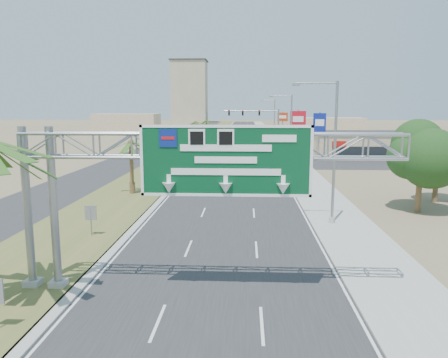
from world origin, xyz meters
The scene contains 28 objects.
road centered at (0.00, 110.00, 0.01)m, with size 12.00×300.00×0.02m, color #28282B.
sidewalk_right centered at (8.50, 110.00, 0.05)m, with size 4.00×300.00×0.10m, color #9E9B93.
median_grass centered at (-10.00, 110.00, 0.06)m, with size 7.00×300.00×0.12m, color #4F5C28.
opposing_road centered at (-17.00, 110.00, 0.01)m, with size 8.00×300.00×0.02m, color #28282B.
sign_gantry centered at (-1.06, 9.93, 6.06)m, with size 16.75×1.24×7.50m.
palm_row_b centered at (-9.50, 32.00, 4.90)m, with size 3.99×3.99×5.95m.
palm_row_c centered at (-9.50, 48.00, 5.66)m, with size 3.99×3.99×6.75m.
palm_row_d centered at (-9.50, 66.00, 4.42)m, with size 3.99×3.99×5.45m.
palm_row_e centered at (-9.50, 85.00, 5.09)m, with size 3.99×3.99×6.15m.
palm_row_f centered at (-9.50, 110.00, 4.71)m, with size 3.99×3.99×5.75m.
streetlight_near centered at (7.30, 22.00, 4.69)m, with size 3.27×0.44×10.00m.
streetlight_mid centered at (7.30, 52.00, 4.69)m, with size 3.27×0.44×10.00m.
streetlight_far centered at (7.30, 88.00, 4.69)m, with size 3.27×0.44×10.00m.
signal_mast centered at (5.17, 71.97, 4.85)m, with size 10.28×0.71×8.00m.
store_building centered at (22.00, 66.00, 2.00)m, with size 18.00×10.00×4.00m, color tan.
oak_near centered at (15.00, 26.00, 4.53)m, with size 4.50×4.50×6.80m.
oak_far centered at (18.00, 30.00, 3.82)m, with size 3.50×3.50×5.60m.
median_signback_b centered at (-8.50, 18.00, 1.45)m, with size 0.75×0.08×2.08m.
tower_distant centered at (-32.00, 250.00, 17.50)m, with size 20.00×16.00×35.00m, color tan.
building_distant_left centered at (-45.00, 160.00, 3.00)m, with size 24.00×14.00×6.00m, color tan.
building_distant_right centered at (30.00, 140.00, 2.50)m, with size 20.00×12.00×5.00m, color tan.
car_left_lane centered at (-2.85, 43.69, 0.69)m, with size 1.63×4.06×1.38m, color black.
car_mid_lane centered at (1.50, 52.21, 0.78)m, with size 1.65×4.74×1.56m, color #6A090B.
car_right_lane centered at (4.97, 60.05, 0.68)m, with size 2.27×4.92×1.37m, color gray.
car_far centered at (-0.93, 90.65, 0.80)m, with size 2.24×5.51×1.60m, color black.
pole_sign_red_near centered at (9.00, 57.05, 6.17)m, with size 2.39×0.96×7.96m.
pole_sign_blue centered at (13.00, 62.03, 5.60)m, with size 1.98×0.96×7.59m.
pole_sign_red_far centered at (9.00, 84.71, 5.84)m, with size 2.15×1.11×7.45m.
Camera 1 is at (1.34, -8.55, 8.18)m, focal length 35.00 mm.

